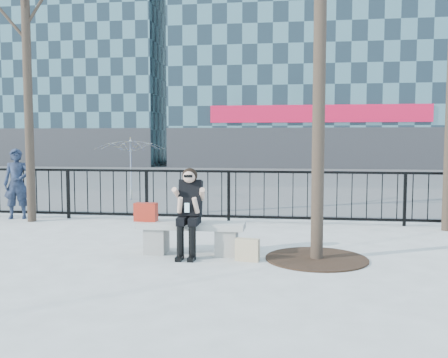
# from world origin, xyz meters

# --- Properties ---
(ground) EXTENTS (120.00, 120.00, 0.00)m
(ground) POSITION_xyz_m (0.00, 0.00, 0.00)
(ground) COLOR #999A95
(ground) RESTS_ON ground
(street_surface) EXTENTS (60.00, 23.00, 0.01)m
(street_surface) POSITION_xyz_m (0.00, 15.00, 0.00)
(street_surface) COLOR #474747
(street_surface) RESTS_ON ground
(railing) EXTENTS (14.00, 0.06, 1.10)m
(railing) POSITION_xyz_m (0.00, 3.00, 0.55)
(railing) COLOR black
(railing) RESTS_ON ground
(building_left) EXTENTS (16.20, 10.20, 22.60)m
(building_left) POSITION_xyz_m (-15.00, 27.00, 11.30)
(building_left) COLOR slate
(building_left) RESTS_ON ground
(tree_grate) EXTENTS (1.50, 1.50, 0.02)m
(tree_grate) POSITION_xyz_m (1.90, -0.10, 0.01)
(tree_grate) COLOR black
(tree_grate) RESTS_ON ground
(bench_main) EXTENTS (1.65, 0.46, 0.49)m
(bench_main) POSITION_xyz_m (0.00, 0.00, 0.30)
(bench_main) COLOR slate
(bench_main) RESTS_ON ground
(seated_woman) EXTENTS (0.50, 0.64, 1.34)m
(seated_woman) POSITION_xyz_m (0.00, -0.16, 0.67)
(seated_woman) COLOR black
(seated_woman) RESTS_ON ground
(handbag) EXTENTS (0.35, 0.18, 0.29)m
(handbag) POSITION_xyz_m (-0.72, 0.02, 0.63)
(handbag) COLOR #AC2315
(handbag) RESTS_ON bench_main
(shopping_bag) EXTENTS (0.36, 0.18, 0.33)m
(shopping_bag) POSITION_xyz_m (0.90, -0.32, 0.16)
(shopping_bag) COLOR beige
(shopping_bag) RESTS_ON ground
(standing_man) EXTENTS (0.65, 0.52, 1.56)m
(standing_man) POSITION_xyz_m (-4.49, 2.80, 0.78)
(standing_man) COLOR black
(standing_man) RESTS_ON ground
(vendor_umbrella) EXTENTS (2.26, 2.29, 1.81)m
(vendor_umbrella) POSITION_xyz_m (-3.09, 6.40, 0.91)
(vendor_umbrella) COLOR gold
(vendor_umbrella) RESTS_ON ground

